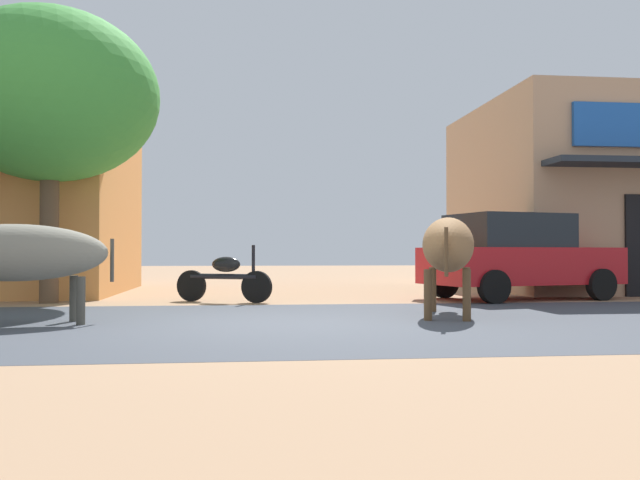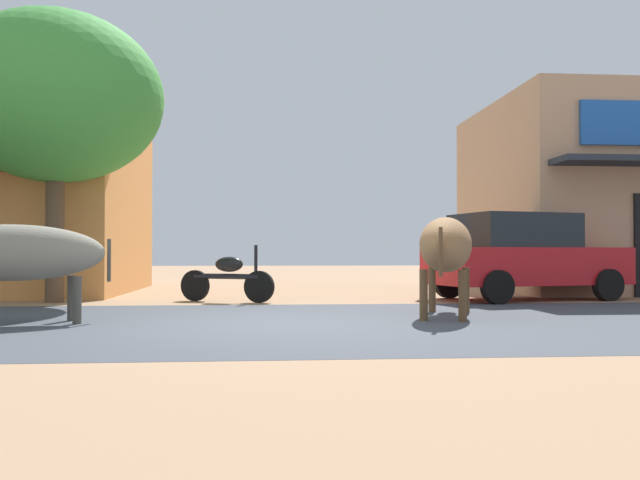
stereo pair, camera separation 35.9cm
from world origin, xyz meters
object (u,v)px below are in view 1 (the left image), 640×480
(parked_hatchback_car, at_px, (517,256))
(cow_far_dark, at_px, (448,246))
(parked_motorcycle, at_px, (225,277))
(roadside_tree, at_px, (50,96))
(cow_near_brown, at_px, (11,253))

(parked_hatchback_car, bearing_deg, cow_far_dark, -125.74)
(parked_motorcycle, xyz_separation_m, cow_far_dark, (3.22, -3.14, 0.54))
(cow_far_dark, bearing_deg, roadside_tree, 152.54)
(roadside_tree, relative_size, parked_motorcycle, 3.03)
(parked_motorcycle, xyz_separation_m, cow_near_brown, (-2.54, -3.90, 0.43))
(cow_near_brown, xyz_separation_m, cow_far_dark, (5.76, 0.76, 0.11))
(parked_motorcycle, bearing_deg, cow_far_dark, -44.30)
(parked_hatchback_car, relative_size, cow_far_dark, 1.43)
(roadside_tree, xyz_separation_m, parked_hatchback_car, (8.72, 0.02, -2.87))
(parked_hatchback_car, bearing_deg, roadside_tree, -179.87)
(roadside_tree, relative_size, cow_far_dark, 1.89)
(parked_hatchback_car, distance_m, cow_far_dark, 4.09)
(roadside_tree, bearing_deg, cow_near_brown, -81.84)
(roadside_tree, relative_size, cow_near_brown, 1.94)
(cow_near_brown, bearing_deg, parked_motorcycle, 56.95)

